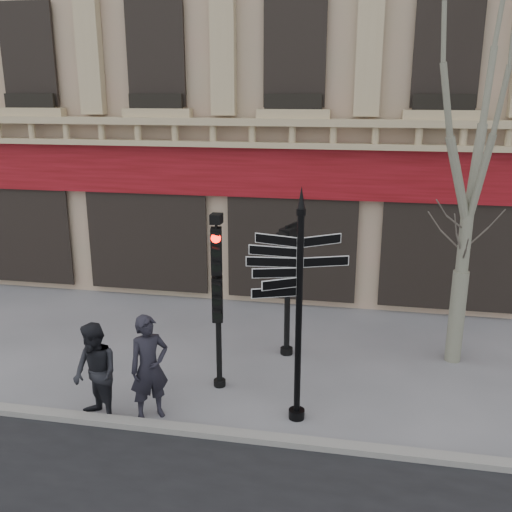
% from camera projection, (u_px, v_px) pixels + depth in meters
% --- Properties ---
extents(ground, '(80.00, 80.00, 0.00)m').
position_uv_depth(ground, '(257.00, 397.00, 10.82)').
color(ground, '#5E5E63').
rests_on(ground, ground).
extents(kerb, '(80.00, 0.25, 0.12)m').
position_uv_depth(kerb, '(241.00, 436.00, 9.49)').
color(kerb, gray).
rests_on(kerb, ground).
extents(fingerpost, '(2.02, 2.02, 4.15)m').
position_uv_depth(fingerpost, '(300.00, 268.00, 9.35)').
color(fingerpost, black).
rests_on(fingerpost, ground).
extents(traffic_signal_main, '(0.43, 0.35, 3.46)m').
position_uv_depth(traffic_signal_main, '(218.00, 281.00, 10.62)').
color(traffic_signal_main, black).
rests_on(traffic_signal_main, ground).
extents(traffic_signal_secondary, '(0.57, 0.49, 2.86)m').
position_uv_depth(traffic_signal_secondary, '(288.00, 267.00, 12.04)').
color(traffic_signal_secondary, black).
rests_on(traffic_signal_secondary, ground).
extents(plane_tree, '(2.93, 2.93, 7.78)m').
position_uv_depth(plane_tree, '(480.00, 98.00, 10.78)').
color(plane_tree, gray).
rests_on(plane_tree, ground).
extents(pedestrian_a, '(0.83, 0.80, 1.92)m').
position_uv_depth(pedestrian_a, '(149.00, 368.00, 9.90)').
color(pedestrian_a, black).
rests_on(pedestrian_a, ground).
extents(pedestrian_b, '(1.11, 1.06, 1.81)m').
position_uv_depth(pedestrian_b, '(96.00, 374.00, 9.81)').
color(pedestrian_b, black).
rests_on(pedestrian_b, ground).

